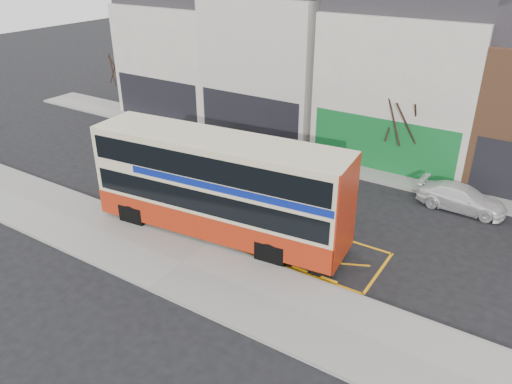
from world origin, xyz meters
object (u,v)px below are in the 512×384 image
Objects in this scene: bus_stop_post at (182,197)px; car_silver at (226,138)px; car_grey at (272,155)px; street_tree_left at (120,61)px; car_white at (462,198)px; street_tree_right at (405,109)px; double_decker_bus at (220,186)px.

bus_stop_post is 0.76× the size of car_silver.
street_tree_left is (-16.08, 3.71, 2.96)m from car_grey.
street_tree_right is at bearing 61.02° from car_white.
double_decker_bus is 2.74× the size of car_grey.
street_tree_right is (6.65, 2.82, 3.14)m from car_grey.
bus_stop_post is 13.70m from car_white.
double_decker_bus reaches higher than car_grey.
car_silver is 4.02m from car_grey.
street_tree_left reaches higher than car_white.
street_tree_left reaches higher than double_decker_bus.
double_decker_bus reaches higher than car_silver.
car_silver is at bearing 121.85° from bus_stop_post.
car_grey is (-0.75, 8.87, -1.24)m from bus_stop_post.
car_white is (10.66, 0.48, -0.10)m from car_grey.
street_tree_right reaches higher than bus_stop_post.
bus_stop_post is 13.23m from street_tree_right.
double_decker_bus is 11.71m from street_tree_right.
car_white is 0.79× the size of street_tree_left.
street_tree_left is 0.95× the size of street_tree_right.
car_grey is (3.93, -0.84, 0.04)m from car_silver.
street_tree_left is (-12.16, 2.88, 3.00)m from car_silver.
double_decker_bus is at bearing 135.32° from car_white.
bus_stop_post is at bearing -116.81° from street_tree_right.
double_decker_bus is 21.56m from street_tree_left.
car_white is at bearing -30.15° from street_tree_right.
car_grey is 1.02× the size of car_white.
street_tree_right is (5.90, 11.68, 1.90)m from bus_stop_post.
street_tree_left is at bearing 177.74° from street_tree_right.
car_silver is at bearing -13.31° from street_tree_left.
double_decker_bus is 3.00× the size of car_silver.
street_tree_right is (-4.01, 2.33, 3.23)m from car_white.
car_grey is at bearing -121.24° from car_silver.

